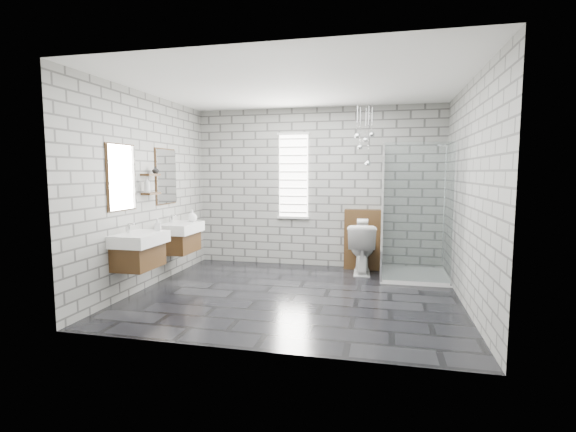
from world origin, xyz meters
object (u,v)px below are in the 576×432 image
(vanity_right, at_px, (178,229))
(shower_enclosure, at_px, (408,246))
(cistern_panel, at_px, (363,239))
(vanity_left, at_px, (137,240))
(toilet, at_px, (362,248))

(vanity_right, relative_size, shower_enclosure, 0.77)
(vanity_right, distance_m, cistern_panel, 2.99)
(vanity_left, height_order, cistern_panel, vanity_left)
(vanity_right, bearing_deg, vanity_left, -90.00)
(vanity_right, xyz_separation_m, toilet, (2.71, 0.97, -0.36))
(toilet, bearing_deg, vanity_right, 17.19)
(vanity_right, bearing_deg, toilet, 19.75)
(vanity_left, xyz_separation_m, shower_enclosure, (3.41, 1.81, -0.25))
(cistern_panel, bearing_deg, shower_enclosure, -36.41)
(vanity_right, relative_size, cistern_panel, 1.57)
(shower_enclosure, relative_size, toilet, 2.54)
(shower_enclosure, xyz_separation_m, toilet, (-0.70, 0.26, -0.10))
(vanity_left, relative_size, shower_enclosure, 0.77)
(cistern_panel, bearing_deg, vanity_left, -139.34)
(vanity_left, bearing_deg, cistern_panel, 40.66)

